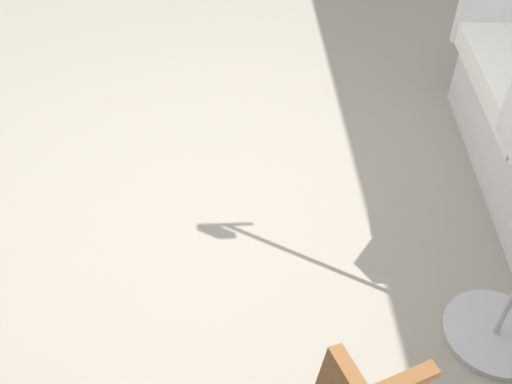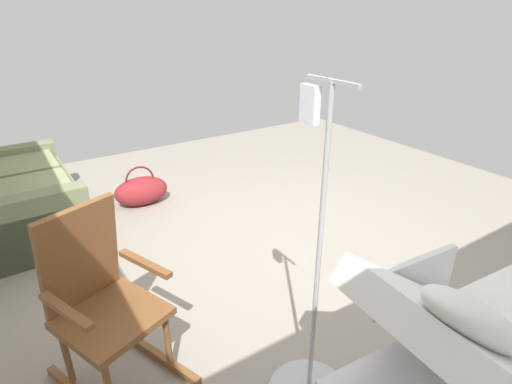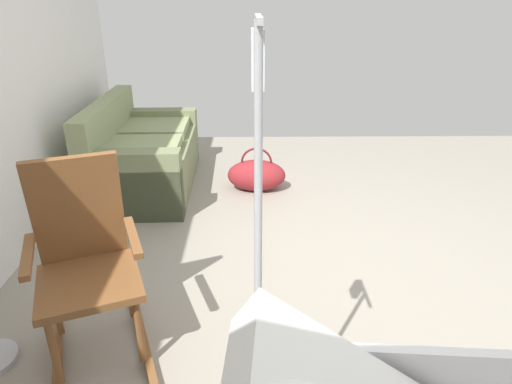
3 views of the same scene
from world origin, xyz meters
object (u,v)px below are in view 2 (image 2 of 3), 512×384
Objects in this scene: couch at (20,198)px; rocking_chair at (102,304)px; iv_pole at (310,361)px; duffel_bag at (141,191)px.

couch is 1.54× the size of rocking_chair.
couch is 0.96× the size of iv_pole.
rocking_chair is 1.82× the size of duffel_bag.
rocking_chair is (-2.20, -0.22, 0.20)m from couch.
couch is at bearing 19.96° from iv_pole.
iv_pole is (-0.72, -0.84, -0.25)m from rocking_chair.
iv_pole reaches higher than couch.
rocking_chair is at bearing -174.30° from couch.
iv_pole reaches higher than rocking_chair.
couch is 1.11m from duffel_bag.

